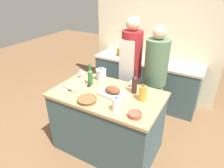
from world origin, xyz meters
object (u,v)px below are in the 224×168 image
wine_glass_left (80,72)px  roasting_pan (113,92)px  milk_jug (116,105)px  stand_mixer (126,51)px  stock_pot (101,75)px  mixing_bowl (135,114)px  knife_chef (66,90)px  juice_jug (143,93)px  knife_paring (83,85)px  wicker_basket (87,100)px  knife_bread (86,86)px  person_cook_guest (155,76)px  wine_bottle_dark (135,84)px  condiment_bottle_tall (118,52)px  cutting_board (75,87)px  person_cook_aproned (131,67)px  wine_glass_right (133,80)px  condiment_bottle_short (134,54)px  wine_bottle_green (90,76)px

wine_glass_left → roasting_pan: bearing=-18.4°
milk_jug → stand_mixer: size_ratio=0.58×
roasting_pan → stock_pot: 0.50m
roasting_pan → wine_glass_left: bearing=161.6°
mixing_bowl → knife_chef: mixing_bowl is taller
roasting_pan → milk_jug: size_ratio=1.96×
roasting_pan → juice_jug: bearing=11.9°
knife_paring → wicker_basket: bearing=-46.5°
stock_pot → knife_bread: stock_pot is taller
knife_paring → person_cook_guest: 1.12m
mixing_bowl → stock_pot: bearing=143.5°
wine_bottle_dark → condiment_bottle_tall: size_ratio=2.26×
knife_chef → person_cook_guest: 1.36m
cutting_board → knife_bread: (0.13, 0.09, 0.01)m
wine_bottle_dark → knife_bread: 0.69m
person_cook_aproned → roasting_pan: bearing=-76.4°
wine_glass_right → condiment_bottle_short: (-0.51, 1.21, -0.06)m
wicker_basket → milk_jug: (0.40, 0.00, 0.06)m
juice_jug → person_cook_aproned: 0.87m
roasting_pan → wicker_basket: 0.35m
milk_jug → wicker_basket: bearing=-179.7°
wicker_basket → condiment_bottle_short: size_ratio=1.53×
mixing_bowl → knife_bread: size_ratio=1.07×
juice_jug → milk_jug: size_ratio=1.15×
wine_glass_left → person_cook_guest: (0.98, 0.59, -0.08)m
knife_bread → wine_bottle_dark: bearing=15.5°
stock_pot → milk_jug: stock_pot is taller
mixing_bowl → wine_glass_left: bearing=155.6°
mixing_bowl → roasting_pan: bearing=147.3°
wine_glass_left → stand_mixer: (0.17, 1.21, 0.00)m
mixing_bowl → knife_bread: mixing_bowl is taller
wine_bottle_green → stand_mixer: (-0.09, 1.32, -0.02)m
wine_bottle_green → wine_glass_left: wine_bottle_green is taller
juice_jug → wine_bottle_dark: wine_bottle_dark is taller
stand_mixer → condiment_bottle_short: stand_mixer is taller
wine_glass_left → condiment_bottle_tall: (-0.03, 1.27, -0.06)m
wine_bottle_green → person_cook_aproned: (0.32, 0.68, -0.05)m
mixing_bowl → wine_bottle_dark: size_ratio=0.46×
mixing_bowl → milk_jug: 0.24m
wine_bottle_green → milk_jug: bearing=-32.1°
wine_glass_left → stand_mixer: bearing=82.0°
mixing_bowl → condiment_bottle_short: 1.99m
cutting_board → condiment_bottle_short: bearing=83.3°
cutting_board → wine_bottle_green: 0.26m
wine_glass_right → stand_mixer: bearing=120.2°
wicker_basket → wine_bottle_dark: (0.41, 0.48, 0.11)m
wine_bottle_dark → knife_chef: bearing=-154.2°
knife_chef → wine_bottle_dark: bearing=25.8°
mixing_bowl → wine_bottle_dark: (-0.22, 0.48, 0.11)m
wine_glass_right → knife_bread: wine_glass_right is taller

